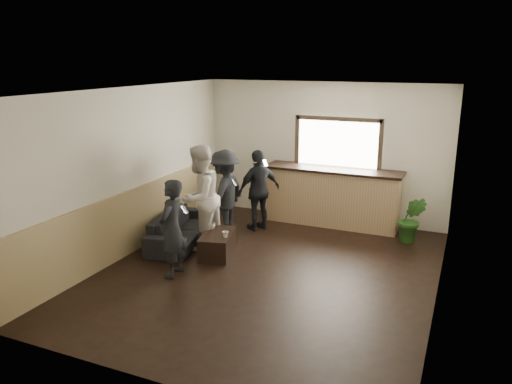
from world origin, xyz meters
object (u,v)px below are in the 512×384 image
at_px(cup_b, 225,234).
at_px(coffee_table, 218,244).
at_px(potted_plant, 412,219).
at_px(person_c, 224,193).
at_px(person_b, 200,197).
at_px(sofa, 181,228).
at_px(person_a, 172,228).
at_px(cup_a, 211,226).
at_px(person_d, 259,190).
at_px(bar_counter, 333,193).

bearing_deg(cup_b, coffee_table, 151.84).
relative_size(potted_plant, person_c, 0.54).
distance_m(potted_plant, person_b, 3.82).
xyz_separation_m(sofa, person_a, (0.64, -1.27, 0.49)).
height_order(cup_a, person_d, person_d).
relative_size(bar_counter, cup_b, 25.27).
relative_size(person_b, person_d, 1.17).
height_order(potted_plant, person_a, person_a).
relative_size(bar_counter, person_a, 1.78).
distance_m(person_a, person_b, 1.22).
xyz_separation_m(coffee_table, potted_plant, (2.93, 1.92, 0.24)).
xyz_separation_m(sofa, cup_b, (1.09, -0.39, 0.16)).
bearing_deg(person_d, cup_a, 20.00).
relative_size(sofa, person_d, 1.18).
bearing_deg(cup_a, sofa, 170.29).
distance_m(cup_b, potted_plant, 3.40).
xyz_separation_m(bar_counter, cup_b, (-1.14, -2.49, -0.21)).
relative_size(cup_a, person_c, 0.08).
relative_size(cup_a, person_a, 0.08).
bearing_deg(potted_plant, coffee_table, -146.78).
xyz_separation_m(sofa, coffee_table, (0.88, -0.27, -0.08)).
bearing_deg(coffee_table, person_d, 85.26).
xyz_separation_m(cup_b, person_d, (-0.08, 1.60, 0.35)).
relative_size(person_c, person_d, 1.04).
bearing_deg(person_a, cup_a, 172.43).
bearing_deg(coffee_table, bar_counter, 60.47).
height_order(potted_plant, person_b, person_b).
xyz_separation_m(bar_counter, sofa, (-2.23, -2.10, -0.37)).
distance_m(person_b, person_d, 1.42).
xyz_separation_m(potted_plant, person_c, (-3.26, -1.00, 0.38)).
height_order(bar_counter, person_b, bar_counter).
bearing_deg(person_a, potted_plant, 126.95).
distance_m(sofa, person_b, 0.79).
xyz_separation_m(person_b, person_d, (0.56, 1.30, -0.13)).
bearing_deg(cup_a, coffee_table, -38.05).
height_order(coffee_table, person_c, person_c).
distance_m(bar_counter, cup_b, 2.74).
height_order(cup_b, person_c, person_c).
bearing_deg(sofa, person_b, -111.72).
height_order(coffee_table, person_a, person_a).
distance_m(cup_b, person_b, 0.86).
height_order(sofa, cup_b, sofa).
relative_size(person_a, person_d, 0.97).
distance_m(bar_counter, coffee_table, 2.77).
distance_m(cup_a, potted_plant, 3.60).
xyz_separation_m(sofa, potted_plant, (3.82, 1.65, 0.17)).
xyz_separation_m(coffee_table, person_d, (0.12, 1.49, 0.59)).
bearing_deg(person_c, bar_counter, 133.17).
relative_size(coffee_table, cup_a, 6.76).
relative_size(coffee_table, person_a, 0.57).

